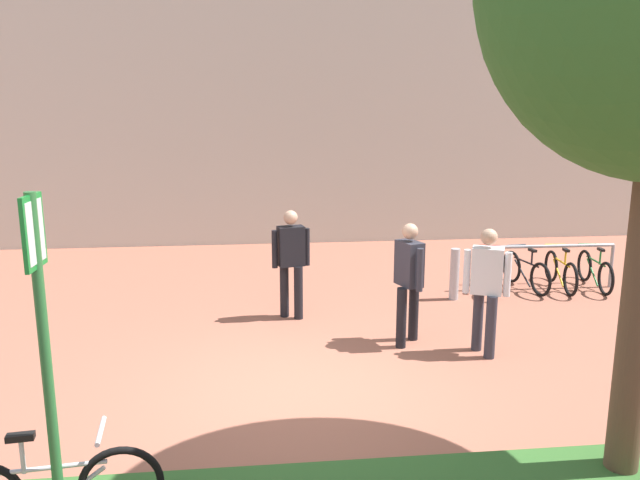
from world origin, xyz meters
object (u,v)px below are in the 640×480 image
at_px(parking_sign_post, 42,322).
at_px(person_shirt_blue, 486,284).
at_px(person_suited_navy, 409,276).
at_px(person_suited_dark, 291,257).
at_px(bike_rack_cluster, 543,270).
at_px(bollard_steel, 454,274).

relative_size(parking_sign_post, person_shirt_blue, 1.56).
relative_size(person_suited_navy, person_shirt_blue, 1.00).
distance_m(person_suited_dark, person_suited_navy, 2.01).
height_order(bike_rack_cluster, bollard_steel, bollard_steel).
xyz_separation_m(bollard_steel, person_shirt_blue, (-0.39, -2.41, 0.53)).
bearing_deg(parking_sign_post, bike_rack_cluster, 41.65).
xyz_separation_m(bike_rack_cluster, person_shirt_blue, (-2.22, -2.86, 0.64)).
relative_size(parking_sign_post, person_suited_dark, 1.56).
bearing_deg(bollard_steel, person_shirt_blue, -99.16).
bearing_deg(person_suited_navy, person_suited_dark, 140.48).
bearing_deg(person_suited_dark, person_shirt_blue, -35.48).
bearing_deg(bollard_steel, parking_sign_post, -131.56).
height_order(parking_sign_post, bollard_steel, parking_sign_post).
height_order(bike_rack_cluster, person_suited_navy, person_suited_navy).
bearing_deg(bike_rack_cluster, person_shirt_blue, -127.76).
bearing_deg(person_suited_dark, bollard_steel, 12.85).
distance_m(person_suited_navy, person_shirt_blue, 1.04).
bearing_deg(bike_rack_cluster, bollard_steel, -166.22).
relative_size(bollard_steel, person_suited_navy, 0.52).
distance_m(parking_sign_post, person_suited_navy, 5.20).
relative_size(bike_rack_cluster, person_shirt_blue, 1.55).
distance_m(parking_sign_post, person_shirt_blue, 5.59).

